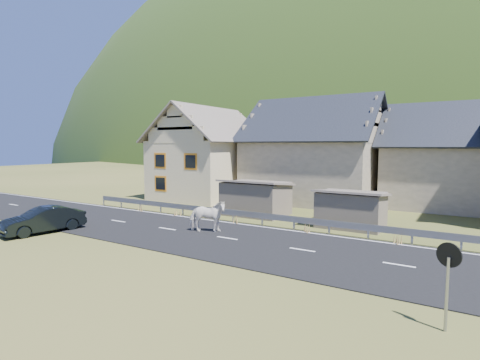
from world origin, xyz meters
The scene contains 14 objects.
ground centered at (0.00, 0.00, 0.00)m, with size 160.00×160.00×0.00m, color #303E16.
road centered at (0.00, 0.00, 0.02)m, with size 60.00×7.00×0.04m, color black.
lane_markings centered at (0.00, 0.00, 0.04)m, with size 60.00×6.60×0.01m, color silver.
guardrail centered at (0.00, 3.68, 0.56)m, with size 28.10×0.09×0.75m.
shed_left centered at (-2.00, 6.50, 1.10)m, with size 4.30×3.30×2.40m, color #716456.
shed_right centered at (4.50, 6.00, 1.00)m, with size 3.80×2.90×2.20m, color #716456.
house_cream centered at (-10.00, 12.00, 4.36)m, with size 7.80×9.80×8.30m.
house_stone_a centered at (-1.00, 15.00, 4.63)m, with size 10.80×9.80×8.90m.
house_stone_b centered at (9.00, 17.00, 4.24)m, with size 9.80×8.80×8.10m.
mountain centered at (5.00, 180.00, -20.00)m, with size 440.00×280.00×260.00m, color #1A390D.
conifer_patch centered at (-55.00, 110.00, 6.00)m, with size 76.00×50.00×28.00m, color black.
horse centered at (-1.65, 0.56, 0.90)m, with size 2.04×0.93×1.72m, color silver.
car centered at (-9.17, -4.00, 0.68)m, with size 1.44×4.13×1.36m, color black.
traffic_mirror centered at (9.82, -4.82, 1.66)m, with size 0.59×0.31×2.26m.
Camera 1 is at (10.16, -15.25, 4.66)m, focal length 28.00 mm.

